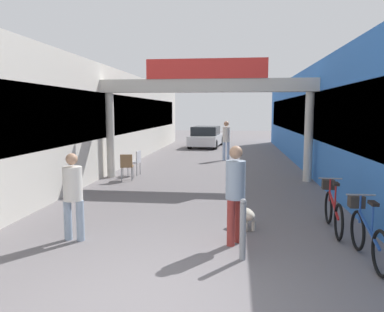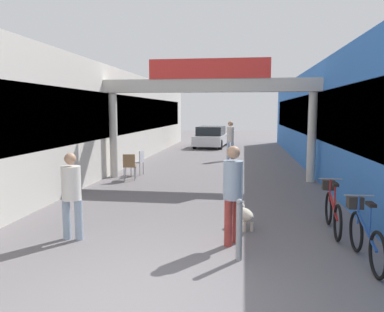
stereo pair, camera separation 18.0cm
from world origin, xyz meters
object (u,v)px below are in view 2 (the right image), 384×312
Objects in this scene: bollard_post_metal at (239,229)px; cafe_chair_wood_nearer at (129,164)px; bicycle_red_second at (332,208)px; pedestrian_companion at (72,191)px; cafe_chair_aluminium_farther at (139,160)px; pedestrian_carrying_crate at (230,138)px; dog_on_leash at (244,214)px; parked_car_white at (211,137)px; bicycle_blue_nearest at (364,233)px; pedestrian_with_dog at (233,188)px.

bollard_post_metal is 1.10× the size of cafe_chair_wood_nearer.
bicycle_red_second is 7.15m from cafe_chair_wood_nearer.
pedestrian_companion is 6.86m from cafe_chair_aluminium_farther.
pedestrian_carrying_crate reaches higher than pedestrian_companion.
pedestrian_companion is 11.65m from pedestrian_carrying_crate.
dog_on_leash is (0.65, -10.32, -0.77)m from pedestrian_carrying_crate.
dog_on_leash is 0.40× the size of bicycle_red_second.
bicycle_red_second is at bearing -77.10° from parked_car_white.
bollard_post_metal is at bearing -83.69° from parked_car_white.
pedestrian_companion reaches higher than bollard_post_metal.
parked_car_white is at bearing 102.90° from bicycle_red_second.
dog_on_leash is 0.16× the size of parked_car_white.
bicycle_blue_nearest is (1.84, -1.39, 0.14)m from dog_on_leash.
cafe_chair_aluminium_farther is at bearing -124.27° from pedestrian_carrying_crate.
cafe_chair_wood_nearer is at bearing 97.23° from pedestrian_companion.
pedestrian_with_dog is at bearing -151.32° from bicycle_red_second.
parked_car_white reaches higher than cafe_chair_wood_nearer.
bicycle_red_second is at bearing -77.09° from pedestrian_carrying_crate.
pedestrian_with_dog is 7.58m from cafe_chair_aluminium_farther.
pedestrian_with_dog is 6.68m from cafe_chair_wood_nearer.
bicycle_red_second reaches higher than cafe_chair_aluminium_farther.
bicycle_blue_nearest and bicycle_red_second have the same top height.
cafe_chair_wood_nearer is at bearing -98.10° from parked_car_white.
pedestrian_with_dog is at bearing 2.88° from pedestrian_companion.
pedestrian_with_dog reaches higher than bicycle_blue_nearest.
parked_car_white is (-1.90, 17.59, -0.35)m from pedestrian_with_dog.
bicycle_red_second is 1.90× the size of cafe_chair_aluminium_farther.
cafe_chair_aluminium_farther is at bearing 95.88° from pedestrian_companion.
parked_car_white is (0.97, 17.73, -0.25)m from pedestrian_companion.
pedestrian_carrying_crate is 2.07× the size of cafe_chair_wood_nearer.
pedestrian_companion reaches higher than cafe_chair_aluminium_farther.
pedestrian_carrying_crate is 11.98m from bicycle_blue_nearest.
pedestrian_carrying_crate is 10.50m from bicycle_red_second.
cafe_chair_wood_nearer is at bearing -119.19° from pedestrian_carrying_crate.
cafe_chair_aluminium_farther is (-5.47, 5.63, 0.10)m from bicycle_red_second.
dog_on_leash is 2.30m from bicycle_blue_nearest.
pedestrian_with_dog is at bearing -83.84° from parked_car_white.
cafe_chair_wood_nearer is at bearing 132.93° from bicycle_blue_nearest.
pedestrian_carrying_crate is 11.97m from bollard_post_metal.
pedestrian_with_dog reaches higher than cafe_chair_wood_nearer.
bicycle_red_second is at bearing 13.91° from pedestrian_companion.
cafe_chair_wood_nearer is (-3.72, 6.30, 0.04)m from bollard_post_metal.
pedestrian_with_dog is 11.26m from pedestrian_carrying_crate.
cafe_chair_aluminium_farther is (-3.70, 7.35, 0.04)m from bollard_post_metal.
pedestrian_companion is at bearing -160.62° from dog_on_leash.
pedestrian_companion is 5.81m from cafe_chair_wood_nearer.
cafe_chair_aluminium_farther is (-3.77, 5.73, 0.25)m from dog_on_leash.
pedestrian_companion reaches higher than dog_on_leash.
pedestrian_carrying_crate reaches higher than pedestrian_with_dog.
bollard_post_metal is (-1.91, -0.24, 0.06)m from bicycle_blue_nearest.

